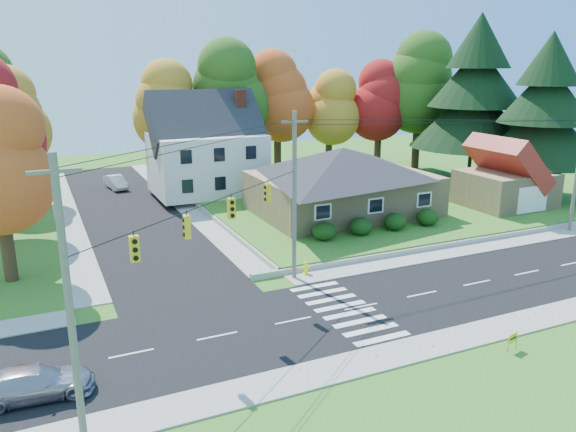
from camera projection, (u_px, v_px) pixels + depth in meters
name	position (u px, v px, depth m)	size (l,w,h in m)	color
ground	(361.00, 307.00, 29.92)	(120.00, 120.00, 0.00)	#3D7923
road_main	(361.00, 307.00, 29.91)	(90.00, 8.00, 0.02)	black
road_cross	(127.00, 210.00, 49.49)	(8.00, 44.00, 0.02)	black
sidewalk_north	(318.00, 275.00, 34.29)	(90.00, 2.00, 0.08)	#9C9A90
sidewalk_south	(419.00, 348.00, 25.52)	(90.00, 2.00, 0.08)	#9C9A90
lawn	(361.00, 196.00, 53.48)	(30.00, 30.00, 0.50)	#3D7923
ranch_house	(343.00, 179.00, 46.29)	(14.60, 10.60, 5.40)	tan
colonial_house	(207.00, 150.00, 53.27)	(10.40, 8.40, 9.60)	silver
garage	(506.00, 179.00, 48.51)	(7.30, 6.30, 4.60)	tan
hedge_row	(378.00, 224.00, 41.22)	(10.70, 1.70, 1.27)	#163A10
traffic_infrastructure	(348.00, 208.00, 29.68)	(38.10, 10.66, 10.00)	#666059
tree_lot_0	(169.00, 106.00, 56.72)	(6.72, 6.72, 12.51)	#3F2A19
tree_lot_1	(228.00, 92.00, 57.91)	(7.84, 7.84, 14.60)	#3F2A19
tree_lot_2	(277.00, 97.00, 61.37)	(7.28, 7.28, 13.56)	#3F2A19
tree_lot_3	(330.00, 108.00, 63.25)	(6.16, 6.16, 11.47)	#3F2A19
tree_lot_4	(380.00, 101.00, 64.61)	(6.72, 6.72, 12.51)	#3F2A19
tree_lot_5	(420.00, 84.00, 63.94)	(8.40, 8.40, 15.64)	#3F2A19
conifer_east_a	(476.00, 95.00, 57.57)	(12.80, 12.80, 16.96)	#3F2A19
conifer_east_b	(545.00, 111.00, 51.25)	(11.20, 11.20, 14.84)	#3F2A19
tree_west_2	(4.00, 119.00, 49.07)	(6.72, 6.72, 12.51)	#3F2A19
silver_sedan	(35.00, 383.00, 21.66)	(1.79, 4.41, 1.28)	#9C9AAB
white_car	(116.00, 182.00, 57.60)	(1.45, 4.16, 1.37)	silver
fire_hydrant	(306.00, 268.00, 34.36)	(0.49, 0.39, 0.87)	#FFFA17
yard_sign	(513.00, 338.00, 25.25)	(0.66, 0.19, 0.84)	black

